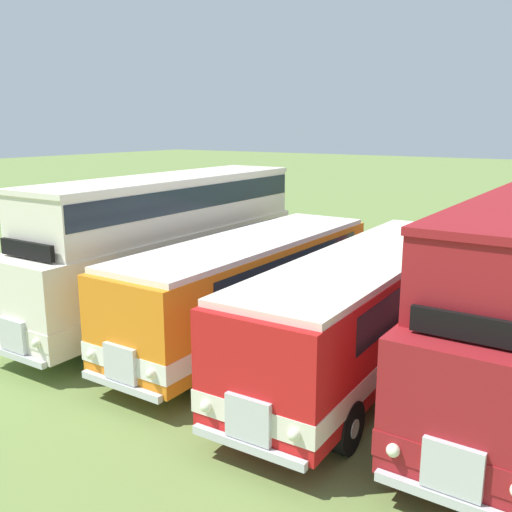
{
  "coord_description": "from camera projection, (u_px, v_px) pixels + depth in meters",
  "views": [
    {
      "loc": [
        -0.03,
        -13.1,
        6.02
      ],
      "look_at": [
        -9.05,
        0.41,
        2.29
      ],
      "focal_mm": 39.96,
      "sensor_mm": 36.0,
      "label": 1
    }
  ],
  "objects": [
    {
      "name": "bus_second_in_row",
      "position": [
        252.0,
        281.0,
        15.98
      ],
      "size": [
        2.65,
        10.03,
        2.99
      ],
      "color": "orange",
      "rests_on": "ground"
    },
    {
      "name": "bus_first_in_row",
      "position": [
        169.0,
        240.0,
        18.08
      ],
      "size": [
        2.76,
        11.37,
        4.49
      ],
      "color": "silver",
      "rests_on": "ground"
    },
    {
      "name": "bus_third_in_row",
      "position": [
        369.0,
        301.0,
        14.17
      ],
      "size": [
        2.81,
        11.1,
        2.99
      ],
      "color": "red",
      "rests_on": "ground"
    }
  ]
}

